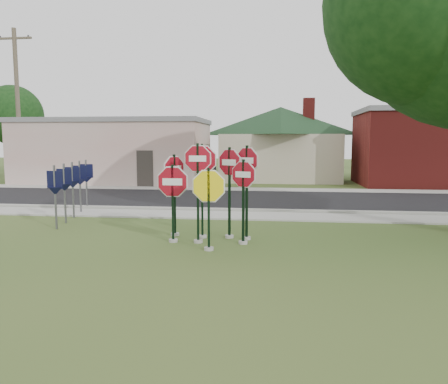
# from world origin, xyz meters

# --- Properties ---
(ground) EXTENTS (120.00, 120.00, 0.00)m
(ground) POSITION_xyz_m (0.00, 0.00, 0.00)
(ground) COLOR #34511E
(ground) RESTS_ON ground
(sidewalk_near) EXTENTS (60.00, 1.60, 0.06)m
(sidewalk_near) POSITION_xyz_m (0.00, 5.50, 0.03)
(sidewalk_near) COLOR gray
(sidewalk_near) RESTS_ON ground
(road) EXTENTS (60.00, 7.00, 0.04)m
(road) POSITION_xyz_m (0.00, 10.00, 0.02)
(road) COLOR black
(road) RESTS_ON ground
(sidewalk_far) EXTENTS (60.00, 1.60, 0.06)m
(sidewalk_far) POSITION_xyz_m (0.00, 14.30, 0.03)
(sidewalk_far) COLOR gray
(sidewalk_far) RESTS_ON ground
(curb) EXTENTS (60.00, 0.20, 0.14)m
(curb) POSITION_xyz_m (0.00, 6.50, 0.07)
(curb) COLOR gray
(curb) RESTS_ON ground
(stop_sign_center) EXTENTS (1.00, 0.24, 2.77)m
(stop_sign_center) POSITION_xyz_m (-0.27, 1.22, 1.72)
(stop_sign_center) COLOR gray
(stop_sign_center) RESTS_ON ground
(stop_sign_yellow) EXTENTS (1.14, 0.24, 2.19)m
(stop_sign_yellow) POSITION_xyz_m (0.14, 0.44, 1.31)
(stop_sign_yellow) COLOR gray
(stop_sign_yellow) RESTS_ON ground
(stop_sign_left) EXTENTS (1.16, 0.24, 2.23)m
(stop_sign_left) POSITION_xyz_m (-0.97, 1.23, 1.35)
(stop_sign_left) COLOR gray
(stop_sign_left) RESTS_ON ground
(stop_sign_right) EXTENTS (0.89, 0.43, 2.35)m
(stop_sign_right) POSITION_xyz_m (0.94, 1.23, 1.42)
(stop_sign_right) COLOR gray
(stop_sign_right) RESTS_ON ground
(stop_sign_back_right) EXTENTS (0.89, 0.58, 2.67)m
(stop_sign_back_right) POSITION_xyz_m (0.50, 1.92, 1.66)
(stop_sign_back_right) COLOR gray
(stop_sign_back_right) RESTS_ON ground
(stop_sign_back_left) EXTENTS (1.11, 0.24, 2.78)m
(stop_sign_back_left) POSITION_xyz_m (-0.26, 1.84, 1.76)
(stop_sign_back_left) COLOR gray
(stop_sign_back_left) RESTS_ON ground
(stop_sign_far_right) EXTENTS (0.86, 0.57, 2.72)m
(stop_sign_far_right) POSITION_xyz_m (0.99, 1.77, 1.69)
(stop_sign_far_right) COLOR gray
(stop_sign_far_right) RESTS_ON ground
(stop_sign_far_left) EXTENTS (0.61, 0.81, 2.45)m
(stop_sign_far_left) POSITION_xyz_m (-1.11, 2.02, 1.50)
(stop_sign_far_left) COLOR gray
(stop_sign_far_left) RESTS_ON ground
(route_sign_row) EXTENTS (1.43, 4.63, 2.00)m
(route_sign_row) POSITION_xyz_m (-5.40, 4.50, 1.22)
(route_sign_row) COLOR #59595E
(route_sign_row) RESTS_ON ground
(building_stucco) EXTENTS (12.20, 6.20, 4.20)m
(building_stucco) POSITION_xyz_m (-9.00, 18.00, 2.15)
(building_stucco) COLOR beige
(building_stucco) RESTS_ON ground
(building_house) EXTENTS (11.60, 11.60, 6.20)m
(building_house) POSITION_xyz_m (2.00, 22.00, 3.65)
(building_house) COLOR #B3A88F
(building_house) RESTS_ON ground
(building_brick) EXTENTS (10.20, 6.20, 4.75)m
(building_brick) POSITION_xyz_m (12.00, 18.50, 2.40)
(building_brick) COLOR maroon
(building_brick) RESTS_ON ground
(utility_pole_near) EXTENTS (2.20, 0.26, 9.50)m
(utility_pole_near) POSITION_xyz_m (-14.00, 15.20, 4.97)
(utility_pole_near) COLOR #493E30
(utility_pole_near) RESTS_ON ground
(bg_tree_left) EXTENTS (4.90, 4.90, 7.35)m
(bg_tree_left) POSITION_xyz_m (-20.00, 24.00, 4.88)
(bg_tree_left) COLOR #322116
(bg_tree_left) RESTS_ON ground
(pedestrian) EXTENTS (0.71, 0.60, 1.65)m
(pedestrian) POSITION_xyz_m (-1.86, 14.47, 0.89)
(pedestrian) COLOR black
(pedestrian) RESTS_ON sidewalk_far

